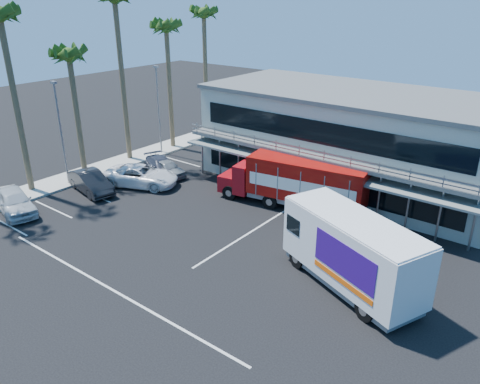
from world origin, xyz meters
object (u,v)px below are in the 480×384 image
Objects in this scene: white_van at (352,252)px; red_truck at (297,181)px; parked_car_a at (14,201)px; parked_car_b at (91,182)px.

red_truck is at bearing 159.81° from white_van.
white_van is (7.28, -6.69, 0.10)m from red_truck.
white_van is 22.88m from parked_car_a.
white_van is 1.69× the size of parked_car_a.
parked_car_a is (-22.06, -5.95, -1.22)m from white_van.
red_truck is 2.24× the size of parked_car_b.
parked_car_a is at bearing -179.22° from parked_car_b.
red_truck is 9.89m from white_van.
red_truck is at bearing -51.26° from parked_car_b.
white_van is at bearing -51.56° from red_truck.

